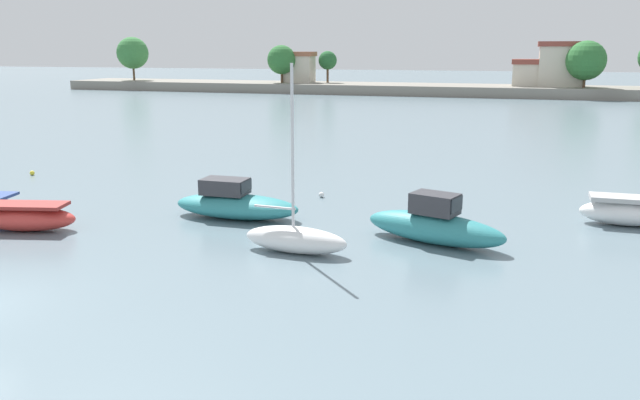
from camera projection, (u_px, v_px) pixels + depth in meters
The scene contains 8 objects.
moored_boat_2 at pixel (27, 217), 24.06m from camera, with size 3.93×2.21×1.04m.
moored_boat_3 at pixel (235, 204), 25.84m from camera, with size 5.22×2.00×1.58m.
moored_boat_4 at pixel (296, 238), 21.42m from camera, with size 3.65×1.30×6.21m.
moored_boat_5 at pixel (435, 225), 22.45m from camera, with size 5.36×2.97×1.78m.
moored_boat_6 at pixel (627, 212), 24.76m from camera, with size 3.46×1.37×1.14m.
mooring_buoy_0 at pixel (321, 195), 29.52m from camera, with size 0.25×0.25×0.25m, color white.
mooring_buoy_2 at pixel (32, 173), 34.72m from camera, with size 0.25×0.25×0.25m, color yellow.
distant_shoreline at pixel (439, 80), 95.92m from camera, with size 118.48×10.85×8.67m.
Camera 1 is at (13.92, -12.11, 6.62)m, focal length 36.20 mm.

